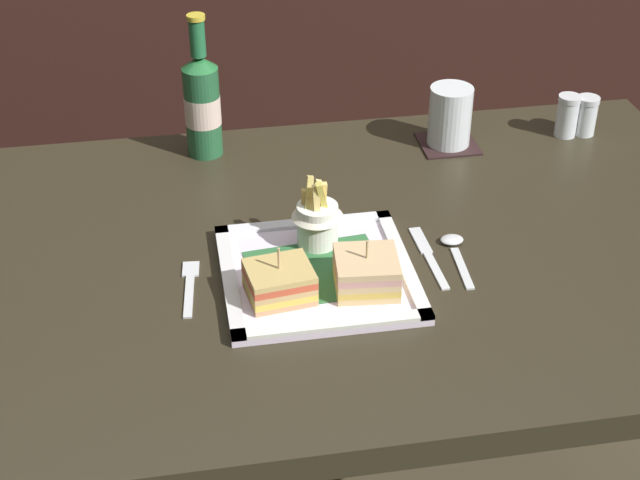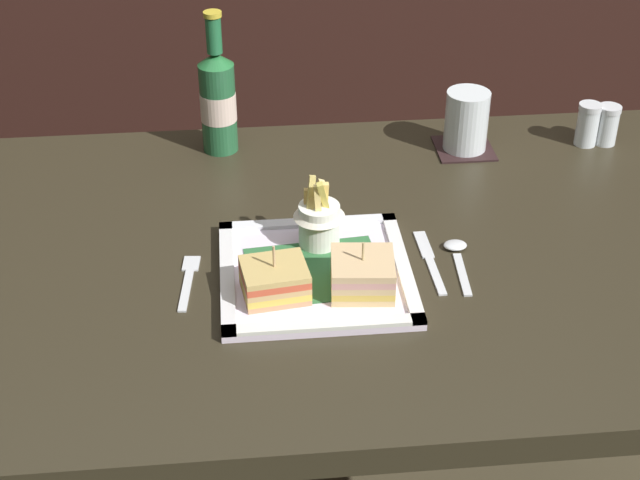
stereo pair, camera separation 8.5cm
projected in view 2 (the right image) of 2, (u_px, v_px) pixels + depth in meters
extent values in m
cube|color=#2E281B|center=(324.00, 260.00, 1.45)|extent=(1.36, 0.82, 0.04)
cylinder|color=#311C11|center=(4.00, 336.00, 1.88)|extent=(0.08, 0.08, 0.70)
cylinder|color=#3C1D1C|center=(595.00, 300.00, 1.98)|extent=(0.08, 0.08, 0.70)
cube|color=white|center=(316.00, 274.00, 1.37)|extent=(0.27, 0.27, 0.01)
cube|color=#2E6939|center=(316.00, 271.00, 1.37)|extent=(0.20, 0.17, 0.00)
cube|color=white|center=(325.00, 325.00, 1.26)|extent=(0.27, 0.02, 0.01)
cube|color=white|center=(308.00, 223.00, 1.47)|extent=(0.27, 0.02, 0.01)
cube|color=silver|center=(227.00, 275.00, 1.36)|extent=(0.02, 0.27, 0.01)
cube|color=white|center=(403.00, 265.00, 1.38)|extent=(0.02, 0.27, 0.01)
cube|color=tan|center=(275.00, 291.00, 1.32)|extent=(0.10, 0.09, 0.01)
cube|color=#E4C44D|center=(275.00, 286.00, 1.32)|extent=(0.10, 0.09, 0.01)
cube|color=tan|center=(275.00, 280.00, 1.31)|extent=(0.10, 0.09, 0.01)
cube|color=#D15134|center=(275.00, 275.00, 1.31)|extent=(0.10, 0.09, 0.01)
cube|color=tan|center=(274.00, 269.00, 1.30)|extent=(0.10, 0.09, 0.01)
cylinder|color=tan|center=(274.00, 271.00, 1.30)|extent=(0.00, 0.00, 0.08)
cube|color=#E3BF7E|center=(362.00, 286.00, 1.33)|extent=(0.09, 0.09, 0.01)
cube|color=#DFB94D|center=(362.00, 280.00, 1.33)|extent=(0.09, 0.09, 0.01)
cube|color=#DCB87E|center=(362.00, 274.00, 1.32)|extent=(0.09, 0.09, 0.01)
cube|color=#DA9B90|center=(363.00, 269.00, 1.31)|extent=(0.09, 0.09, 0.01)
cube|color=#D9B280|center=(363.00, 263.00, 1.31)|extent=(0.09, 0.09, 0.01)
cylinder|color=tan|center=(363.00, 266.00, 1.31)|extent=(0.00, 0.00, 0.08)
cylinder|color=white|center=(319.00, 226.00, 1.41)|extent=(0.06, 0.06, 0.07)
cone|color=#EEE4CB|center=(319.00, 209.00, 1.39)|extent=(0.08, 0.08, 0.03)
cube|color=#DAB25D|center=(307.00, 205.00, 1.40)|extent=(0.01, 0.01, 0.05)
cube|color=#D8B660|center=(315.00, 213.00, 1.39)|extent=(0.02, 0.02, 0.05)
cube|color=#E1C96B|center=(310.00, 200.00, 1.39)|extent=(0.02, 0.03, 0.08)
cube|color=#D7C454|center=(322.00, 203.00, 1.38)|extent=(0.03, 0.03, 0.08)
cube|color=#EED381|center=(315.00, 199.00, 1.40)|extent=(0.03, 0.01, 0.06)
cube|color=#EBC46A|center=(323.00, 203.00, 1.39)|extent=(0.01, 0.02, 0.07)
cube|color=#F8D77C|center=(318.00, 207.00, 1.38)|extent=(0.01, 0.01, 0.07)
cylinder|color=#255D37|center=(218.00, 108.00, 1.65)|extent=(0.06, 0.06, 0.16)
cone|color=#236933|center=(215.00, 59.00, 1.60)|extent=(0.06, 0.06, 0.02)
cylinder|color=#22683D|center=(214.00, 35.00, 1.58)|extent=(0.03, 0.03, 0.06)
cylinder|color=gold|center=(212.00, 14.00, 1.56)|extent=(0.03, 0.03, 0.01)
cylinder|color=beige|center=(218.00, 106.00, 1.65)|extent=(0.06, 0.06, 0.05)
cube|color=black|center=(464.00, 148.00, 1.70)|extent=(0.10, 0.10, 0.00)
cylinder|color=silver|center=(466.00, 120.00, 1.67)|extent=(0.08, 0.08, 0.11)
cylinder|color=silver|center=(465.00, 135.00, 1.68)|extent=(0.07, 0.07, 0.05)
cube|color=silver|center=(186.00, 290.00, 1.34)|extent=(0.02, 0.10, 0.00)
cube|color=silver|center=(191.00, 264.00, 1.40)|extent=(0.03, 0.04, 0.00)
cube|color=silver|center=(436.00, 276.00, 1.37)|extent=(0.01, 0.09, 0.00)
cube|color=silver|center=(424.00, 245.00, 1.44)|extent=(0.02, 0.07, 0.00)
cube|color=silver|center=(462.00, 274.00, 1.38)|extent=(0.02, 0.10, 0.00)
ellipsoid|color=silver|center=(455.00, 245.00, 1.43)|extent=(0.03, 0.03, 0.01)
cylinder|color=silver|center=(587.00, 127.00, 1.69)|extent=(0.04, 0.04, 0.07)
cylinder|color=white|center=(586.00, 134.00, 1.70)|extent=(0.03, 0.03, 0.04)
cylinder|color=silver|center=(591.00, 107.00, 1.67)|extent=(0.04, 0.04, 0.01)
cylinder|color=silver|center=(607.00, 127.00, 1.70)|extent=(0.04, 0.04, 0.06)
cylinder|color=#333027|center=(605.00, 134.00, 1.71)|extent=(0.03, 0.03, 0.03)
cylinder|color=silver|center=(610.00, 109.00, 1.68)|extent=(0.04, 0.04, 0.01)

